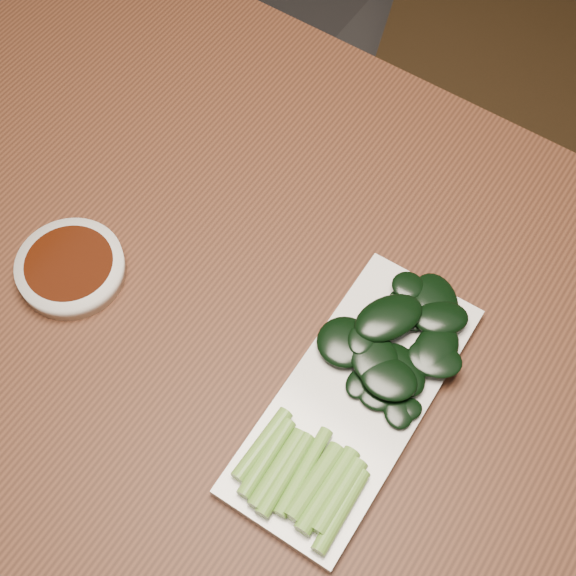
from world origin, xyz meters
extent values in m
plane|color=#302E2E|center=(0.00, 0.00, 0.00)|extent=(6.00, 6.00, 0.00)
cube|color=#422113|center=(0.00, 0.00, 0.73)|extent=(1.40, 0.80, 0.04)
cylinder|color=#422113|center=(-0.64, 0.34, 0.35)|extent=(0.05, 0.05, 0.71)
cube|color=black|center=(-0.05, 0.82, 0.43)|extent=(0.54, 0.54, 0.04)
cylinder|color=black|center=(-0.17, 0.58, 0.21)|extent=(0.04, 0.04, 0.41)
cylinder|color=black|center=(0.18, 0.70, 0.21)|extent=(0.04, 0.04, 0.41)
cylinder|color=black|center=(-0.29, 0.94, 0.21)|extent=(0.04, 0.04, 0.41)
cylinder|color=black|center=(0.07, 1.05, 0.21)|extent=(0.04, 0.04, 0.41)
cylinder|color=silver|center=(-0.21, -0.09, 0.76)|extent=(0.12, 0.12, 0.02)
cylinder|color=#361104|center=(-0.21, -0.09, 0.77)|extent=(0.10, 0.10, 0.00)
cube|color=silver|center=(0.14, -0.04, 0.76)|extent=(0.15, 0.33, 0.01)
cylinder|color=#6A9E36|center=(0.09, -0.14, 0.77)|extent=(0.02, 0.08, 0.02)
cylinder|color=#6A9E36|center=(0.10, -0.15, 0.77)|extent=(0.02, 0.09, 0.02)
cylinder|color=#6A9E36|center=(0.11, -0.15, 0.77)|extent=(0.02, 0.09, 0.02)
cylinder|color=#6A9E36|center=(0.12, -0.15, 0.77)|extent=(0.02, 0.09, 0.02)
cylinder|color=#6A9E36|center=(0.14, -0.14, 0.77)|extent=(0.02, 0.10, 0.01)
cylinder|color=#6A9E36|center=(0.15, -0.14, 0.77)|extent=(0.02, 0.09, 0.02)
cylinder|color=#6A9E36|center=(0.17, -0.14, 0.77)|extent=(0.02, 0.09, 0.02)
cylinder|color=#6A9E36|center=(0.18, -0.14, 0.77)|extent=(0.02, 0.08, 0.02)
cylinder|color=#6A9E36|center=(0.19, -0.15, 0.77)|extent=(0.02, 0.09, 0.02)
ellipsoid|color=black|center=(0.10, 0.00, 0.78)|extent=(0.09, 0.09, 0.01)
ellipsoid|color=black|center=(0.12, 0.05, 0.78)|extent=(0.08, 0.09, 0.02)
ellipsoid|color=black|center=(0.18, 0.05, 0.78)|extent=(0.05, 0.07, 0.01)
ellipsoid|color=black|center=(0.12, 0.10, 0.78)|extent=(0.04, 0.04, 0.01)
ellipsoid|color=black|center=(0.12, 0.06, 0.78)|extent=(0.06, 0.06, 0.01)
ellipsoid|color=black|center=(0.16, 0.01, 0.77)|extent=(0.08, 0.07, 0.01)
ellipsoid|color=black|center=(0.13, 0.08, 0.77)|extent=(0.08, 0.08, 0.01)
ellipsoid|color=black|center=(0.11, 0.01, 0.78)|extent=(0.04, 0.05, 0.01)
ellipsoid|color=black|center=(0.16, -0.01, 0.78)|extent=(0.07, 0.06, 0.01)
ellipsoid|color=black|center=(0.19, 0.04, 0.78)|extent=(0.07, 0.06, 0.01)
ellipsoid|color=black|center=(0.13, 0.00, 0.78)|extent=(0.08, 0.08, 0.01)
ellipsoid|color=black|center=(0.15, 0.10, 0.77)|extent=(0.09, 0.09, 0.01)
ellipsoid|color=black|center=(0.12, 0.05, 0.77)|extent=(0.05, 0.04, 0.01)
ellipsoid|color=black|center=(0.17, 0.08, 0.78)|extent=(0.07, 0.07, 0.01)
ellipsoid|color=black|center=(0.13, -0.03, 0.77)|extent=(0.03, 0.04, 0.01)
ellipsoid|color=black|center=(0.16, -0.03, 0.77)|extent=(0.04, 0.04, 0.01)
ellipsoid|color=black|center=(0.19, -0.02, 0.77)|extent=(0.04, 0.04, 0.01)
ellipsoid|color=black|center=(0.18, -0.03, 0.77)|extent=(0.05, 0.05, 0.01)
camera|label=1|loc=(0.25, -0.33, 1.55)|focal=50.00mm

